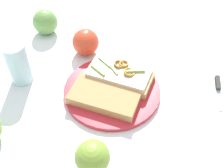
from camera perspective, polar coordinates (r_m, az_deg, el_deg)
ground_plane at (r=0.78m, az=0.00°, el=-1.69°), size 2.00×2.00×0.00m
plate at (r=0.77m, az=0.00°, el=-1.36°), size 0.26×0.26×0.01m
sandwich at (r=0.78m, az=1.17°, el=1.93°), size 0.11×0.19×0.04m
bread_slice_side at (r=0.73m, az=-1.20°, el=-2.66°), size 0.12×0.19×0.02m
apple_0 at (r=0.88m, az=-5.33°, el=8.40°), size 0.09×0.09×0.08m
apple_1 at (r=0.98m, az=-13.29°, el=12.06°), size 0.11×0.11×0.08m
apple_2 at (r=0.62m, az=-3.96°, el=-14.44°), size 0.11×0.11×0.08m
drinking_glass at (r=0.81m, az=-18.36°, el=3.91°), size 0.06×0.06×0.12m
knife at (r=0.84m, az=20.59°, el=-0.73°), size 0.12×0.05×0.01m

